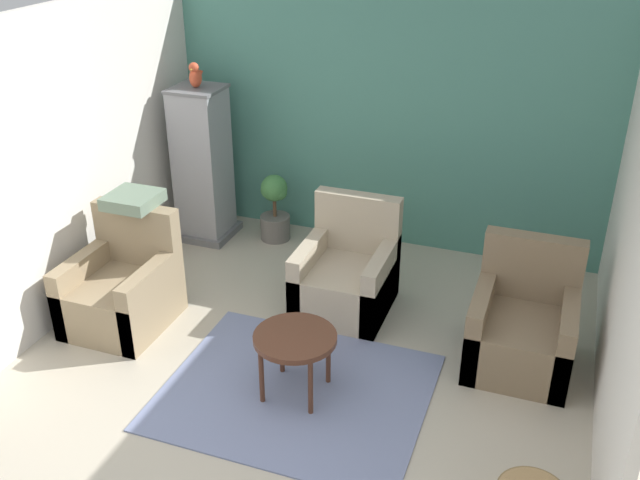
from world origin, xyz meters
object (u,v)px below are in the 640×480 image
Objects in this scene: parrot at (196,76)px; potted_plant at (275,207)px; armchair_right at (522,329)px; armchair_middle at (347,277)px; armchair_left at (123,290)px; birdcage at (203,166)px; coffee_table at (295,342)px.

parrot is 0.35× the size of potted_plant.
armchair_right and armchair_middle have the same top height.
armchair_left is 2.14m from parrot.
birdcage is at bearing 94.47° from armchair_left.
armchair_right is (1.44, 0.92, -0.14)m from coffee_table.
coffee_table is 1.72m from armchair_right.
armchair_middle is at bearing -42.20° from potted_plant.
coffee_table is at bearing -12.80° from armchair_left.
coffee_table is 1.22m from armchair_middle.
armchair_right is 3.85× the size of parrot.
potted_plant is (0.56, 1.81, 0.06)m from armchair_left.
coffee_table is 0.38× the size of birdcage.
potted_plant is at bearing 137.80° from armchair_middle.
armchair_middle is at bearing 27.01° from armchair_left.
armchair_middle is (-1.46, 0.29, 0.00)m from armchair_right.
armchair_middle is (-0.02, 1.21, -0.14)m from coffee_table.
armchair_middle reaches higher than coffee_table.
armchair_left is at bearing -107.15° from potted_plant.
armchair_middle is 2.37m from parrot.
armchair_middle is 2.00m from birdcage.
potted_plant is (0.69, 0.16, -0.40)m from birdcage.
armchair_left is (-1.66, 0.38, -0.14)m from coffee_table.
armchair_right is at bearing -26.55° from potted_plant.
parrot is (-0.13, 1.66, 1.35)m from armchair_left.
armchair_right is at bearing 9.91° from armchair_left.
birdcage is at bearing 160.97° from armchair_right.
armchair_right is at bearing 32.44° from coffee_table.
birdcage is at bearing 131.31° from coffee_table.
armchair_left is 0.60× the size of birdcage.
armchair_middle is at bearing 90.93° from coffee_table.
coffee_table is 0.63× the size of armchair_middle.
coffee_table is 2.45m from potted_plant.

